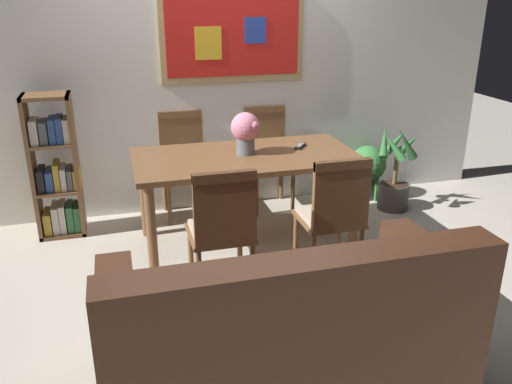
{
  "coord_description": "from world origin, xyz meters",
  "views": [
    {
      "loc": [
        -0.92,
        -3.32,
        1.89
      ],
      "look_at": [
        -0.07,
        -0.2,
        0.65
      ],
      "focal_mm": 37.09,
      "sensor_mm": 36.0,
      "label": 1
    }
  ],
  "objects_px": {
    "dining_table": "(246,166)",
    "dining_chair_near_right": "(334,210)",
    "potted_palm": "(395,179)",
    "dining_chair_near_left": "(222,224)",
    "tv_remote": "(300,146)",
    "dining_chair_far_left": "(183,155)",
    "potted_ivy": "(368,168)",
    "bookshelf": "(57,173)",
    "dining_chair_far_right": "(267,149)",
    "flower_vase": "(246,130)",
    "leather_couch": "(287,330)"
  },
  "relations": [
    {
      "from": "bookshelf",
      "to": "dining_chair_far_right",
      "type": "bearing_deg",
      "value": 5.49
    },
    {
      "from": "dining_chair_far_right",
      "to": "tv_remote",
      "type": "xyz_separation_m",
      "value": [
        0.08,
        -0.66,
        0.2
      ]
    },
    {
      "from": "flower_vase",
      "to": "tv_remote",
      "type": "bearing_deg",
      "value": 6.66
    },
    {
      "from": "dining_chair_near_right",
      "to": "tv_remote",
      "type": "distance_m",
      "value": 0.85
    },
    {
      "from": "dining_chair_near_right",
      "to": "potted_ivy",
      "type": "bearing_deg",
      "value": 55.52
    },
    {
      "from": "dining_chair_far_right",
      "to": "dining_chair_near_left",
      "type": "distance_m",
      "value": 1.68
    },
    {
      "from": "dining_chair_near_right",
      "to": "tv_remote",
      "type": "relative_size",
      "value": 6.09
    },
    {
      "from": "dining_chair_near_right",
      "to": "potted_palm",
      "type": "height_order",
      "value": "dining_chair_near_right"
    },
    {
      "from": "flower_vase",
      "to": "dining_chair_far_right",
      "type": "bearing_deg",
      "value": 61.93
    },
    {
      "from": "dining_chair_near_right",
      "to": "potted_palm",
      "type": "xyz_separation_m",
      "value": [
        1.06,
        1.07,
        -0.25
      ]
    },
    {
      "from": "dining_chair_far_left",
      "to": "potted_palm",
      "type": "height_order",
      "value": "dining_chair_far_left"
    },
    {
      "from": "dining_chair_far_right",
      "to": "dining_chair_far_left",
      "type": "height_order",
      "value": "same"
    },
    {
      "from": "potted_palm",
      "to": "flower_vase",
      "type": "distance_m",
      "value": 1.62
    },
    {
      "from": "dining_chair_far_left",
      "to": "potted_ivy",
      "type": "bearing_deg",
      "value": -3.25
    },
    {
      "from": "dining_chair_near_left",
      "to": "leather_couch",
      "type": "height_order",
      "value": "dining_chair_near_left"
    },
    {
      "from": "potted_ivy",
      "to": "potted_palm",
      "type": "relative_size",
      "value": 0.66
    },
    {
      "from": "dining_chair_far_left",
      "to": "leather_couch",
      "type": "distance_m",
      "value": 2.38
    },
    {
      "from": "dining_chair_near_right",
      "to": "leather_couch",
      "type": "bearing_deg",
      "value": -125.01
    },
    {
      "from": "potted_palm",
      "to": "tv_remote",
      "type": "height_order",
      "value": "potted_palm"
    },
    {
      "from": "dining_table",
      "to": "potted_palm",
      "type": "bearing_deg",
      "value": 12.44
    },
    {
      "from": "dining_table",
      "to": "flower_vase",
      "type": "bearing_deg",
      "value": 78.51
    },
    {
      "from": "dining_chair_far_left",
      "to": "dining_chair_near_left",
      "type": "xyz_separation_m",
      "value": [
        0.03,
        -1.52,
        0.0
      ]
    },
    {
      "from": "dining_chair_near_right",
      "to": "flower_vase",
      "type": "xyz_separation_m",
      "value": [
        -0.4,
        0.77,
        0.38
      ]
    },
    {
      "from": "dining_chair_near_left",
      "to": "tv_remote",
      "type": "height_order",
      "value": "dining_chair_near_left"
    },
    {
      "from": "dining_chair_near_right",
      "to": "tv_remote",
      "type": "bearing_deg",
      "value": 86.12
    },
    {
      "from": "flower_vase",
      "to": "tv_remote",
      "type": "relative_size",
      "value": 2.12
    },
    {
      "from": "dining_chair_near_left",
      "to": "potted_ivy",
      "type": "xyz_separation_m",
      "value": [
        1.71,
        1.42,
        -0.24
      ]
    },
    {
      "from": "dining_table",
      "to": "dining_chair_far_left",
      "type": "bearing_deg",
      "value": 116.78
    },
    {
      "from": "leather_couch",
      "to": "tv_remote",
      "type": "distance_m",
      "value": 1.87
    },
    {
      "from": "dining_chair_far_left",
      "to": "flower_vase",
      "type": "xyz_separation_m",
      "value": [
        0.39,
        -0.72,
        0.38
      ]
    },
    {
      "from": "tv_remote",
      "to": "potted_palm",
      "type": "bearing_deg",
      "value": 13.42
    },
    {
      "from": "dining_table",
      "to": "potted_palm",
      "type": "height_order",
      "value": "potted_palm"
    },
    {
      "from": "dining_table",
      "to": "dining_chair_near_right",
      "type": "distance_m",
      "value": 0.85
    },
    {
      "from": "bookshelf",
      "to": "potted_ivy",
      "type": "height_order",
      "value": "bookshelf"
    },
    {
      "from": "dining_chair_far_right",
      "to": "flower_vase",
      "type": "distance_m",
      "value": 0.89
    },
    {
      "from": "dining_chair_near_right",
      "to": "dining_chair_far_right",
      "type": "distance_m",
      "value": 1.49
    },
    {
      "from": "dining_chair_near_left",
      "to": "potted_ivy",
      "type": "distance_m",
      "value": 2.24
    },
    {
      "from": "dining_chair_far_right",
      "to": "potted_ivy",
      "type": "xyz_separation_m",
      "value": [
        0.98,
        -0.09,
        -0.24
      ]
    },
    {
      "from": "dining_chair_far_right",
      "to": "tv_remote",
      "type": "bearing_deg",
      "value": -83.33
    },
    {
      "from": "dining_chair_far_left",
      "to": "bookshelf",
      "type": "height_order",
      "value": "bookshelf"
    },
    {
      "from": "potted_palm",
      "to": "flower_vase",
      "type": "relative_size",
      "value": 2.54
    },
    {
      "from": "flower_vase",
      "to": "tv_remote",
      "type": "xyz_separation_m",
      "value": [
        0.46,
        0.05,
        -0.17
      ]
    },
    {
      "from": "dining_chair_far_left",
      "to": "potted_ivy",
      "type": "relative_size",
      "value": 1.72
    },
    {
      "from": "dining_table",
      "to": "bookshelf",
      "type": "relative_size",
      "value": 1.45
    },
    {
      "from": "dining_table",
      "to": "dining_chair_far_left",
      "type": "height_order",
      "value": "dining_chair_far_left"
    },
    {
      "from": "dining_table",
      "to": "dining_chair_near_left",
      "type": "xyz_separation_m",
      "value": [
        -0.35,
        -0.77,
        -0.1
      ]
    },
    {
      "from": "potted_ivy",
      "to": "tv_remote",
      "type": "relative_size",
      "value": 3.55
    },
    {
      "from": "tv_remote",
      "to": "bookshelf",
      "type": "bearing_deg",
      "value": 165.44
    },
    {
      "from": "potted_palm",
      "to": "flower_vase",
      "type": "bearing_deg",
      "value": -168.66
    },
    {
      "from": "dining_chair_near_left",
      "to": "leather_couch",
      "type": "bearing_deg",
      "value": -79.97
    }
  ]
}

